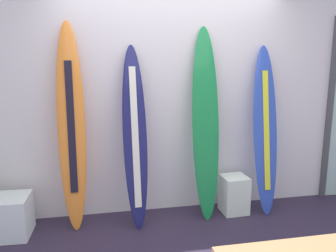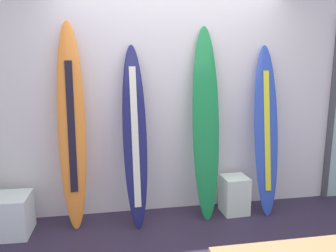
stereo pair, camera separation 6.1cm
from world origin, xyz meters
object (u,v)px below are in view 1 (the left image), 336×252
at_px(surfboard_navy, 135,137).
at_px(display_block_center, 10,216).
at_px(surfboard_emerald, 206,125).
at_px(surfboard_sunset, 71,127).
at_px(surfboard_cobalt, 265,132).
at_px(display_block_left, 234,194).

xyz_separation_m(surfboard_navy, display_block_center, (-1.27, -0.07, -0.75)).
relative_size(surfboard_emerald, display_block_center, 5.13).
distance_m(surfboard_navy, display_block_center, 1.48).
distance_m(surfboard_sunset, surfboard_navy, 0.65).
relative_size(surfboard_navy, display_block_center, 4.64).
distance_m(surfboard_emerald, surfboard_cobalt, 0.71).
distance_m(surfboard_navy, display_block_left, 1.35).
xyz_separation_m(surfboard_sunset, surfboard_emerald, (1.42, -0.01, -0.03)).
bearing_deg(display_block_center, surfboard_navy, 3.09).
xyz_separation_m(surfboard_navy, display_block_left, (1.13, 0.01, -0.74)).
bearing_deg(surfboard_sunset, display_block_left, -1.26).
relative_size(surfboard_sunset, display_block_left, 4.96).
bearing_deg(surfboard_navy, surfboard_emerald, 2.65).
height_order(surfboard_cobalt, display_block_center, surfboard_cobalt).
height_order(surfboard_sunset, surfboard_navy, surfboard_sunset).
xyz_separation_m(surfboard_navy, surfboard_emerald, (0.78, 0.04, 0.09)).
bearing_deg(display_block_center, surfboard_cobalt, 1.85).
bearing_deg(surfboard_emerald, display_block_left, -4.34).
bearing_deg(surfboard_cobalt, display_block_left, -178.24).
relative_size(surfboard_sunset, display_block_center, 5.21).
bearing_deg(display_block_center, display_block_left, 1.86).
bearing_deg(surfboard_emerald, surfboard_sunset, 179.50).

